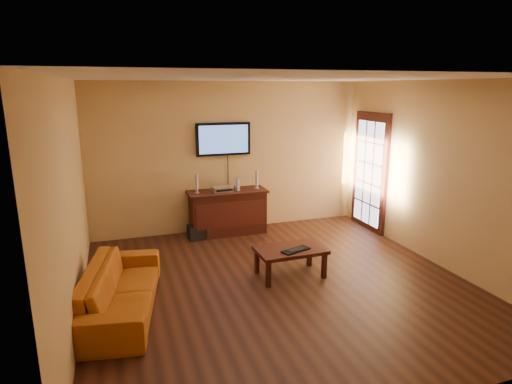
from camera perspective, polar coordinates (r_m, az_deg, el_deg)
name	(u,v)px	position (r m, az deg, el deg)	size (l,w,h in m)	color
ground_plane	(279,284)	(5.94, 3.08, -12.10)	(5.00, 5.00, 0.00)	black
room_walls	(264,154)	(6.00, 1.08, 5.12)	(5.00, 5.00, 5.00)	tan
french_door	(370,173)	(8.16, 14.92, 2.45)	(0.07, 1.02, 2.22)	black
media_console	(228,212)	(7.74, -3.79, -2.66)	(1.41, 0.54, 0.80)	black
television	(223,139)	(7.70, -4.38, 7.04)	(0.99, 0.08, 0.58)	black
coffee_table	(290,252)	(6.04, 4.60, -8.01)	(0.96, 0.59, 0.41)	black
sofa	(120,282)	(5.37, -17.70, -11.30)	(1.93, 0.56, 0.75)	#A45112
speaker_left	(197,184)	(7.49, -7.91, 1.00)	(0.09, 0.09, 0.33)	silver
speaker_right	(257,180)	(7.76, 0.11, 1.57)	(0.09, 0.09, 0.33)	silver
av_receiver	(222,189)	(7.60, -4.52, 0.41)	(0.35, 0.25, 0.08)	silver
game_console	(238,184)	(7.66, -2.45, 1.08)	(0.05, 0.16, 0.22)	white
subwoofer	(196,232)	(7.57, -8.07, -5.35)	(0.25, 0.25, 0.25)	black
bottle	(208,236)	(7.50, -6.38, -5.79)	(0.06, 0.06, 0.19)	white
keyboard	(296,250)	(5.94, 5.32, -7.71)	(0.45, 0.29, 0.03)	black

